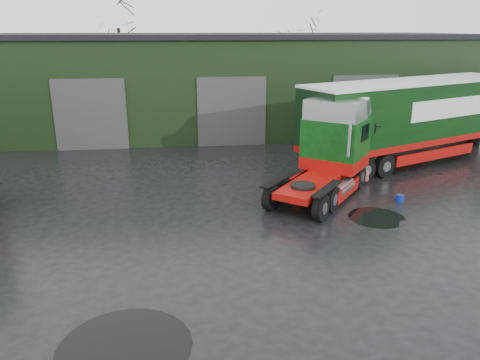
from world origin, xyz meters
name	(u,v)px	position (x,y,z in m)	size (l,w,h in m)	color
ground	(217,254)	(0.00, 0.00, 0.00)	(100.00, 100.00, 0.00)	black
warehouse	(222,81)	(2.00, 20.00, 3.16)	(32.40, 12.40, 6.30)	black
hero_tractor	(320,152)	(4.50, 4.50, 1.94)	(2.65, 6.26, 3.89)	#0A3C0E
lorry_right	(410,122)	(10.50, 9.00, 2.13)	(2.80, 16.19, 4.26)	silver
wash_bucket	(400,198)	(7.64, 3.62, 0.15)	(0.31, 0.31, 0.29)	#072098
tree_back_a	(120,51)	(-6.00, 30.00, 4.75)	(4.40, 4.40, 9.50)	black
tree_back_b	(300,61)	(10.00, 30.00, 3.75)	(4.40, 4.40, 7.50)	black
puddle_0	(125,347)	(-2.34, -4.19, 0.00)	(2.97, 2.97, 0.01)	black
puddle_1	(377,217)	(6.07, 2.17, 0.00)	(2.07, 2.07, 0.01)	black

